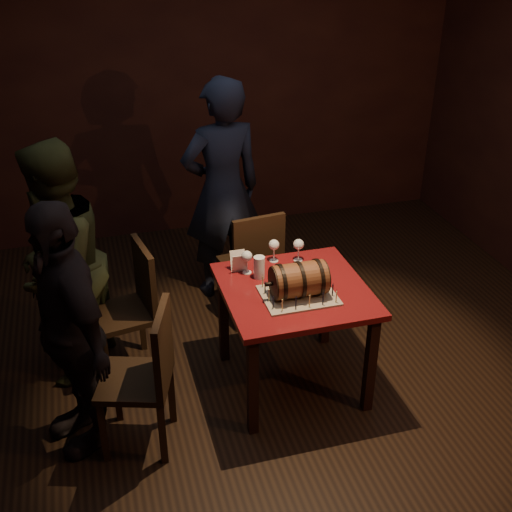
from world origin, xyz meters
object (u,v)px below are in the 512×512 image
object	(u,v)px
barrel_cake	(299,280)
wine_glass_mid	(274,246)
chair_left_rear	(133,303)
person_left_rear	(59,266)
wine_glass_left	(247,257)
person_left_front	(69,329)
chair_left_front	(148,372)
person_back	(222,191)
chair_back	(254,261)
wine_glass_right	(299,245)
pub_table	(294,303)
pint_of_ale	(259,268)

from	to	relation	value
barrel_cake	wine_glass_mid	bearing A→B (deg)	91.85
chair_left_rear	person_left_rear	world-z (taller)	person_left_rear
wine_glass_left	person_left_front	bearing A→B (deg)	-160.89
wine_glass_mid	chair_left_front	world-z (taller)	chair_left_front
barrel_cake	chair_left_rear	xyz separation A→B (m)	(-0.97, 0.57, -0.35)
person_back	person_left_rear	size ratio (longest dim) A/B	1.09
chair_left_rear	person_back	distance (m)	1.23
chair_back	chair_left_front	size ratio (longest dim) A/B	1.00
wine_glass_right	chair_left_front	distance (m)	1.32
wine_glass_mid	wine_glass_right	size ratio (longest dim) A/B	1.00
wine_glass_left	chair_left_rear	size ratio (longest dim) A/B	0.17
person_back	person_left_front	world-z (taller)	person_back
person_left_rear	pub_table	bearing A→B (deg)	90.28
chair_left_rear	wine_glass_mid	bearing A→B (deg)	-5.97
chair_left_front	person_left_front	size ratio (longest dim) A/B	0.59
chair_back	person_left_rear	xyz separation A→B (m)	(-1.37, -0.24, 0.30)
pint_of_ale	chair_back	world-z (taller)	chair_back
wine_glass_mid	chair_back	world-z (taller)	chair_back
pub_table	person_left_front	world-z (taller)	person_left_front
wine_glass_mid	wine_glass_left	bearing A→B (deg)	-154.48
pub_table	chair_back	distance (m)	0.80
pint_of_ale	person_left_front	bearing A→B (deg)	-165.28
person_back	person_left_rear	distance (m)	1.46
barrel_cake	chair_back	size ratio (longest dim) A/B	0.42
pub_table	person_left_rear	bearing A→B (deg)	158.60
pint_of_ale	chair_back	distance (m)	0.69
chair_left_front	pint_of_ale	bearing A→B (deg)	30.69
person_back	chair_left_rear	bearing A→B (deg)	36.90
person_left_front	person_left_rear	bearing A→B (deg)	162.48
person_left_rear	barrel_cake	bearing A→B (deg)	86.71
chair_left_rear	chair_back	bearing A→B (deg)	19.38
barrel_cake	person_left_rear	distance (m)	1.55
barrel_cake	chair_left_front	distance (m)	1.04
wine_glass_left	person_left_rear	xyz separation A→B (m)	(-1.17, 0.29, -0.04)
chair_left_rear	person_left_front	world-z (taller)	person_left_front
chair_left_rear	chair_left_front	xyz separation A→B (m)	(0.01, -0.75, 0.00)
wine_glass_left	person_left_rear	size ratio (longest dim) A/B	0.10
wine_glass_left	chair_left_rear	world-z (taller)	chair_left_rear
wine_glass_mid	chair_left_front	xyz separation A→B (m)	(-0.95, -0.65, -0.34)
barrel_cake	person_back	world-z (taller)	person_back
pint_of_ale	wine_glass_left	bearing A→B (deg)	127.56
wine_glass_mid	chair_left_front	bearing A→B (deg)	-145.47
wine_glass_mid	chair_left_rear	distance (m)	1.02
barrel_cake	person_back	xyz separation A→B (m)	(-0.15, 1.40, 0.03)
chair_back	pint_of_ale	bearing A→B (deg)	-102.14
wine_glass_left	barrel_cake	bearing A→B (deg)	-57.52
chair_back	wine_glass_left	bearing A→B (deg)	-109.88
wine_glass_right	pint_of_ale	size ratio (longest dim) A/B	1.07
barrel_cake	wine_glass_right	bearing A→B (deg)	71.28
barrel_cake	person_back	size ratio (longest dim) A/B	0.22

